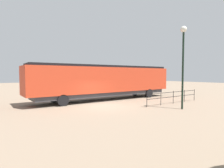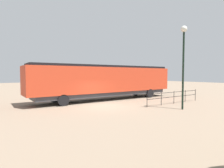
{
  "view_description": "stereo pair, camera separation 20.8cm",
  "coord_description": "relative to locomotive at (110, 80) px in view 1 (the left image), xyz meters",
  "views": [
    {
      "loc": [
        14.61,
        -9.26,
        3.01
      ],
      "look_at": [
        1.56,
        -0.15,
        2.18
      ],
      "focal_mm": 29.56,
      "sensor_mm": 36.0,
      "label": 1
    },
    {
      "loc": [
        14.73,
        -9.09,
        3.01
      ],
      "look_at": [
        1.56,
        -0.15,
        2.18
      ],
      "focal_mm": 29.56,
      "sensor_mm": 36.0,
      "label": 2
    }
  ],
  "objects": [
    {
      "name": "ground_plane",
      "position": [
        3.69,
        -3.16,
        -2.29
      ],
      "size": [
        120.0,
        120.0,
        0.0
      ],
      "primitive_type": "plane",
      "color": "#84705B"
    },
    {
      "name": "lamp_post",
      "position": [
        8.82,
        1.6,
        2.67
      ],
      "size": [
        0.53,
        0.53,
        7.1
      ],
      "color": "black",
      "rests_on": "ground_plane"
    },
    {
      "name": "locomotive",
      "position": [
        0.0,
        0.0,
        0.0
      ],
      "size": [
        3.13,
        18.08,
        4.06
      ],
      "color": "red",
      "rests_on": "ground_plane"
    },
    {
      "name": "platform_fence",
      "position": [
        6.41,
        3.6,
        -1.46
      ],
      "size": [
        0.05,
        7.73,
        1.29
      ],
      "color": "black",
      "rests_on": "ground_plane"
    }
  ]
}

